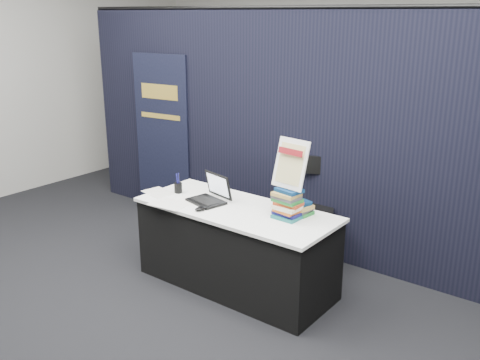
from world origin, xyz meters
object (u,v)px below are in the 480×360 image
(display_table, at_px, (236,247))
(book_stack_short, at_px, (298,207))
(book_stack_tall, at_px, (287,204))
(stacking_chair, at_px, (311,206))
(info_sign, at_px, (291,164))
(laptop, at_px, (209,195))
(pullup_banner, at_px, (163,145))

(display_table, bearing_deg, book_stack_short, 22.53)
(book_stack_tall, bearing_deg, stacking_chair, 106.17)
(book_stack_short, bearing_deg, stacking_chair, 110.94)
(book_stack_short, xyz_separation_m, info_sign, (-0.02, -0.12, 0.39))
(info_sign, bearing_deg, book_stack_tall, -83.44)
(laptop, xyz_separation_m, pullup_banner, (-1.58, 0.96, 0.04))
(laptop, relative_size, book_stack_tall, 1.44)
(display_table, xyz_separation_m, book_stack_short, (0.50, 0.21, 0.43))
(pullup_banner, bearing_deg, laptop, -38.18)
(info_sign, bearing_deg, pullup_banner, 166.65)
(book_stack_tall, height_order, pullup_banner, pullup_banner)
(book_stack_tall, distance_m, stacking_chair, 0.87)
(book_stack_tall, relative_size, book_stack_short, 1.07)
(book_stack_tall, relative_size, info_sign, 0.61)
(book_stack_tall, distance_m, pullup_banner, 2.52)
(book_stack_tall, xyz_separation_m, book_stack_short, (0.02, 0.15, -0.07))
(laptop, height_order, book_stack_short, laptop)
(laptop, bearing_deg, pullup_banner, 160.86)
(display_table, xyz_separation_m, laptop, (-0.29, -0.02, 0.43))
(pullup_banner, xyz_separation_m, stacking_chair, (2.13, -0.10, -0.28))
(book_stack_tall, xyz_separation_m, info_sign, (0.00, 0.03, 0.33))
(book_stack_short, bearing_deg, laptop, -164.11)
(pullup_banner, relative_size, stacking_chair, 1.86)
(display_table, height_order, info_sign, info_sign)
(laptop, bearing_deg, book_stack_tall, 18.17)
(pullup_banner, bearing_deg, display_table, -33.63)
(laptop, relative_size, stacking_chair, 0.36)
(info_sign, distance_m, pullup_banner, 2.53)
(book_stack_short, bearing_deg, pullup_banner, 162.72)
(book_stack_tall, bearing_deg, laptop, -174.13)
(laptop, distance_m, pullup_banner, 1.85)
(pullup_banner, distance_m, stacking_chair, 2.15)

